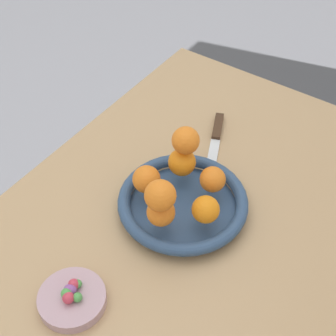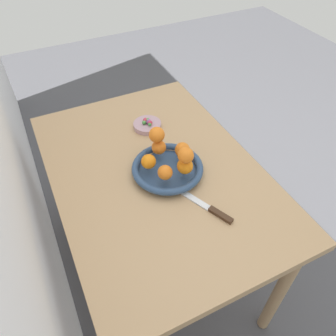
{
  "view_description": "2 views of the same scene",
  "coord_description": "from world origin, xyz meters",
  "px_view_note": "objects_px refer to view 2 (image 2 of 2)",
  "views": [
    {
      "loc": [
        0.55,
        0.33,
        1.57
      ],
      "look_at": [
        -0.04,
        -0.07,
        0.84
      ],
      "focal_mm": 55.0,
      "sensor_mm": 36.0,
      "label": 1
    },
    {
      "loc": [
        -0.82,
        0.34,
        1.63
      ],
      "look_at": [
        -0.07,
        -0.02,
        0.8
      ],
      "focal_mm": 35.0,
      "sensor_mm": 36.0,
      "label": 2
    }
  ],
  "objects_px": {
    "orange_6": "(186,155)",
    "candy_ball_4": "(144,123)",
    "candy_dish": "(147,125)",
    "candy_ball_2": "(148,120)",
    "orange_2": "(149,162)",
    "candy_ball_5": "(145,120)",
    "fruit_bowl": "(168,169)",
    "orange_1": "(159,147)",
    "candy_ball_0": "(149,121)",
    "candy_ball_6": "(150,124)",
    "dining_table": "(156,185)",
    "candy_ball_3": "(148,122)",
    "candy_ball_1": "(150,123)",
    "knife": "(206,206)",
    "orange_5": "(157,135)",
    "orange_4": "(185,166)",
    "orange_0": "(182,150)",
    "orange_3": "(164,173)"
  },
  "relations": [
    {
      "from": "orange_6",
      "to": "candy_ball_4",
      "type": "distance_m",
      "value": 0.37
    },
    {
      "from": "candy_dish",
      "to": "candy_ball_2",
      "type": "distance_m",
      "value": 0.02
    },
    {
      "from": "orange_2",
      "to": "orange_6",
      "type": "height_order",
      "value": "orange_6"
    },
    {
      "from": "candy_ball_5",
      "to": "candy_dish",
      "type": "bearing_deg",
      "value": -159.62
    },
    {
      "from": "fruit_bowl",
      "to": "orange_1",
      "type": "relative_size",
      "value": 4.83
    },
    {
      "from": "candy_ball_0",
      "to": "candy_ball_6",
      "type": "relative_size",
      "value": 1.25
    },
    {
      "from": "fruit_bowl",
      "to": "orange_6",
      "type": "relative_size",
      "value": 4.67
    },
    {
      "from": "dining_table",
      "to": "candy_ball_3",
      "type": "relative_size",
      "value": 55.48
    },
    {
      "from": "orange_1",
      "to": "candy_ball_3",
      "type": "relative_size",
      "value": 2.82
    },
    {
      "from": "candy_ball_1",
      "to": "candy_ball_4",
      "type": "height_order",
      "value": "candy_ball_1"
    },
    {
      "from": "candy_dish",
      "to": "candy_ball_6",
      "type": "distance_m",
      "value": 0.03
    },
    {
      "from": "dining_table",
      "to": "orange_6",
      "type": "xyz_separation_m",
      "value": [
        -0.1,
        -0.07,
        0.22
      ]
    },
    {
      "from": "candy_ball_6",
      "to": "knife",
      "type": "distance_m",
      "value": 0.48
    },
    {
      "from": "orange_5",
      "to": "candy_ball_5",
      "type": "xyz_separation_m",
      "value": [
        0.22,
        -0.04,
        -0.09
      ]
    },
    {
      "from": "orange_2",
      "to": "candy_ball_6",
      "type": "relative_size",
      "value": 3.42
    },
    {
      "from": "fruit_bowl",
      "to": "orange_5",
      "type": "xyz_separation_m",
      "value": [
        0.08,
        0.0,
        0.1
      ]
    },
    {
      "from": "candy_dish",
      "to": "orange_4",
      "type": "height_order",
      "value": "orange_4"
    },
    {
      "from": "candy_ball_1",
      "to": "candy_ball_4",
      "type": "bearing_deg",
      "value": 55.84
    },
    {
      "from": "orange_1",
      "to": "candy_ball_4",
      "type": "height_order",
      "value": "orange_1"
    },
    {
      "from": "orange_6",
      "to": "candy_ball_2",
      "type": "xyz_separation_m",
      "value": [
        0.36,
        -0.01,
        -0.1
      ]
    },
    {
      "from": "orange_2",
      "to": "knife",
      "type": "relative_size",
      "value": 0.22
    },
    {
      "from": "orange_1",
      "to": "candy_ball_1",
      "type": "distance_m",
      "value": 0.21
    },
    {
      "from": "candy_ball_5",
      "to": "orange_0",
      "type": "bearing_deg",
      "value": -172.85
    },
    {
      "from": "orange_0",
      "to": "orange_3",
      "type": "height_order",
      "value": "orange_0"
    },
    {
      "from": "candy_ball_2",
      "to": "candy_ball_4",
      "type": "bearing_deg",
      "value": 106.87
    },
    {
      "from": "candy_dish",
      "to": "orange_4",
      "type": "xyz_separation_m",
      "value": [
        -0.35,
        0.0,
        0.06
      ]
    },
    {
      "from": "candy_ball_1",
      "to": "candy_ball_5",
      "type": "distance_m",
      "value": 0.03
    },
    {
      "from": "candy_ball_1",
      "to": "candy_ball_3",
      "type": "xyz_separation_m",
      "value": [
        0.01,
        0.0,
        -0.0
      ]
    },
    {
      "from": "candy_ball_3",
      "to": "candy_ball_2",
      "type": "bearing_deg",
      "value": -4.4
    },
    {
      "from": "candy_ball_4",
      "to": "orange_3",
      "type": "bearing_deg",
      "value": 168.92
    },
    {
      "from": "orange_1",
      "to": "candy_ball_2",
      "type": "relative_size",
      "value": 2.66
    },
    {
      "from": "dining_table",
      "to": "knife",
      "type": "bearing_deg",
      "value": -161.27
    },
    {
      "from": "candy_ball_1",
      "to": "knife",
      "type": "height_order",
      "value": "candy_ball_1"
    },
    {
      "from": "orange_1",
      "to": "orange_3",
      "type": "distance_m",
      "value": 0.14
    },
    {
      "from": "candy_ball_2",
      "to": "dining_table",
      "type": "bearing_deg",
      "value": 162.5
    },
    {
      "from": "orange_3",
      "to": "dining_table",
      "type": "bearing_deg",
      "value": -2.77
    },
    {
      "from": "orange_6",
      "to": "orange_1",
      "type": "bearing_deg",
      "value": 15.01
    },
    {
      "from": "orange_1",
      "to": "orange_2",
      "type": "bearing_deg",
      "value": 129.52
    },
    {
      "from": "candy_dish",
      "to": "candy_ball_3",
      "type": "xyz_separation_m",
      "value": [
        -0.01,
        -0.0,
        0.02
      ]
    },
    {
      "from": "candy_dish",
      "to": "candy_ball_2",
      "type": "bearing_deg",
      "value": -43.47
    },
    {
      "from": "candy_ball_5",
      "to": "knife",
      "type": "bearing_deg",
      "value": -179.2
    },
    {
      "from": "candy_ball_5",
      "to": "candy_ball_6",
      "type": "relative_size",
      "value": 1.34
    },
    {
      "from": "candy_ball_3",
      "to": "candy_ball_4",
      "type": "height_order",
      "value": "candy_ball_3"
    },
    {
      "from": "dining_table",
      "to": "candy_ball_5",
      "type": "bearing_deg",
      "value": -15.62
    },
    {
      "from": "orange_1",
      "to": "candy_ball_2",
      "type": "xyz_separation_m",
      "value": [
        0.22,
        -0.05,
        -0.04
      ]
    },
    {
      "from": "orange_0",
      "to": "orange_4",
      "type": "distance_m",
      "value": 0.09
    },
    {
      "from": "orange_2",
      "to": "candy_ball_6",
      "type": "height_order",
      "value": "orange_2"
    },
    {
      "from": "orange_4",
      "to": "candy_ball_3",
      "type": "relative_size",
      "value": 2.98
    },
    {
      "from": "candy_ball_2",
      "to": "candy_dish",
      "type": "bearing_deg",
      "value": 136.53
    },
    {
      "from": "candy_ball_2",
      "to": "knife",
      "type": "height_order",
      "value": "candy_ball_2"
    }
  ]
}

